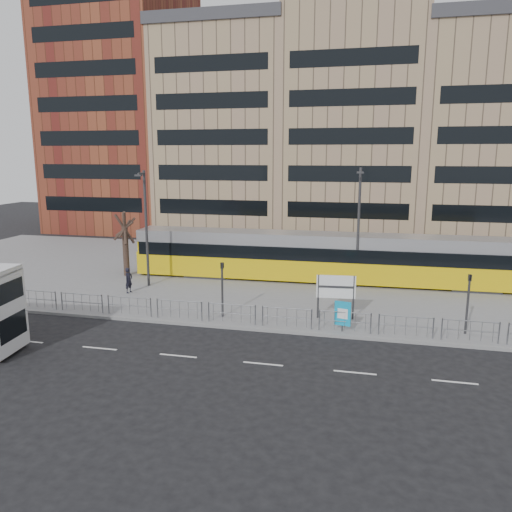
% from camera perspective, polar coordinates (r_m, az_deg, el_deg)
% --- Properties ---
extents(ground, '(120.00, 120.00, 0.00)m').
position_cam_1_polar(ground, '(26.62, -1.60, -8.44)').
color(ground, black).
rests_on(ground, ground).
extents(plaza, '(64.00, 24.00, 0.15)m').
position_cam_1_polar(plaza, '(37.84, 2.99, -2.25)').
color(plaza, slate).
rests_on(plaza, ground).
extents(kerb, '(64.00, 0.25, 0.17)m').
position_cam_1_polar(kerb, '(26.64, -1.57, -8.25)').
color(kerb, gray).
rests_on(kerb, ground).
extents(building_row, '(70.40, 18.40, 31.20)m').
position_cam_1_polar(building_row, '(58.78, 8.62, 15.17)').
color(building_row, brown).
rests_on(building_row, ground).
extents(pedestrian_barrier, '(32.07, 0.07, 1.10)m').
position_cam_1_polar(pedestrian_barrier, '(26.35, 2.90, -6.40)').
color(pedestrian_barrier, gray).
rests_on(pedestrian_barrier, plaza).
extents(road_markings, '(62.00, 0.12, 0.01)m').
position_cam_1_polar(road_markings, '(22.79, -1.70, -11.98)').
color(road_markings, white).
rests_on(road_markings, ground).
extents(tram, '(29.14, 3.35, 3.43)m').
position_cam_1_polar(tram, '(35.90, 8.99, -0.20)').
color(tram, gold).
rests_on(tram, plaza).
extents(station_sign, '(2.13, 0.28, 2.46)m').
position_cam_1_polar(station_sign, '(27.77, 9.12, -3.72)').
color(station_sign, '#2D2D30').
rests_on(station_sign, plaza).
extents(ad_panel, '(0.85, 0.24, 1.60)m').
position_cam_1_polar(ad_panel, '(26.04, 9.87, -6.54)').
color(ad_panel, '#2D2D30').
rests_on(ad_panel, plaza).
extents(pedestrian, '(0.53, 0.68, 1.67)m').
position_cam_1_polar(pedestrian, '(33.79, -14.34, -2.71)').
color(pedestrian, black).
rests_on(pedestrian, plaza).
extents(traffic_light_west, '(0.22, 0.24, 3.10)m').
position_cam_1_polar(traffic_light_west, '(27.77, -3.89, -3.02)').
color(traffic_light_west, '#2D2D30').
rests_on(traffic_light_west, plaza).
extents(traffic_light_east, '(0.18, 0.21, 3.10)m').
position_cam_1_polar(traffic_light_east, '(27.20, 23.10, -4.26)').
color(traffic_light_east, '#2D2D30').
rests_on(traffic_light_east, plaza).
extents(lamp_post_west, '(0.45, 1.04, 7.90)m').
position_cam_1_polar(lamp_post_west, '(34.59, -12.48, 3.60)').
color(lamp_post_west, '#2D2D30').
rests_on(lamp_post_west, plaza).
extents(lamp_post_east, '(0.45, 1.04, 8.10)m').
position_cam_1_polar(lamp_post_east, '(34.09, 11.63, 3.69)').
color(lamp_post_east, '#2D2D30').
rests_on(lamp_post_east, plaza).
extents(bare_tree, '(4.24, 4.24, 6.92)m').
position_cam_1_polar(bare_tree, '(37.93, -14.90, 5.17)').
color(bare_tree, black).
rests_on(bare_tree, plaza).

